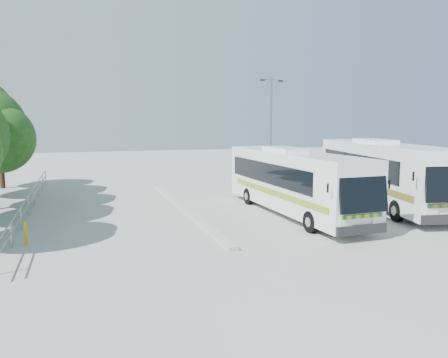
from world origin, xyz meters
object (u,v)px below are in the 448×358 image
object	(u,v)px
tree_far_e	(0,133)
coach_adjacent	(382,172)
lamppost	(271,126)
bollard	(26,233)
coach_main	(293,180)

from	to	relation	value
tree_far_e	coach_adjacent	bearing A→B (deg)	-32.73
tree_far_e	coach_adjacent	world-z (taller)	tree_far_e
tree_far_e	lamppost	world-z (taller)	lamppost
tree_far_e	bollard	world-z (taller)	tree_far_e
coach_adjacent	lamppost	world-z (taller)	lamppost
tree_far_e	lamppost	bearing A→B (deg)	-11.14
coach_adjacent	tree_far_e	bearing A→B (deg)	158.84
tree_far_e	coach_main	world-z (taller)	tree_far_e
lamppost	coach_adjacent	bearing A→B (deg)	-84.66
lamppost	coach_main	bearing A→B (deg)	-116.44
coach_main	coach_adjacent	distance (m)	5.87
tree_far_e	bollard	bearing A→B (deg)	-79.06
coach_main	bollard	bearing A→B (deg)	-172.77
coach_main	bollard	distance (m)	12.39
coach_adjacent	lamppost	xyz separation A→B (m)	(-2.32, 9.87, 2.47)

